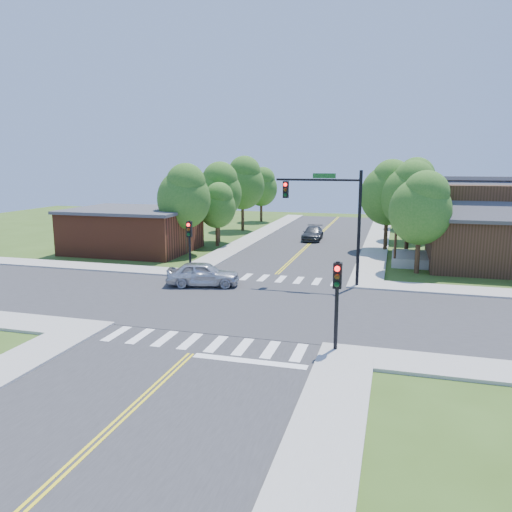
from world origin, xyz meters
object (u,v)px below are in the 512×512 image
(house_ne, at_px, (501,223))
(car_silver, at_px, (203,274))
(signal_pole_nw, at_px, (189,238))
(car_dgrey, at_px, (313,234))
(signal_pole_se, at_px, (337,289))
(signal_mast_ne, at_px, (332,209))

(house_ne, xyz_separation_m, car_silver, (-18.80, -11.09, -2.56))
(signal_pole_nw, bearing_deg, car_dgrey, 72.86)
(signal_pole_se, distance_m, signal_pole_nw, 15.84)
(signal_mast_ne, bearing_deg, signal_pole_nw, -179.93)
(signal_mast_ne, xyz_separation_m, car_silver, (-7.60, -2.44, -4.08))
(house_ne, height_order, car_dgrey, house_ne)
(signal_mast_ne, xyz_separation_m, house_ne, (11.19, 8.65, -1.52))
(car_dgrey, bearing_deg, signal_mast_ne, -79.87)
(signal_pole_se, xyz_separation_m, car_dgrey, (-5.71, 28.99, -2.01))
(signal_mast_ne, relative_size, signal_pole_se, 1.89)
(signal_pole_nw, xyz_separation_m, car_silver, (1.91, -2.43, -1.89))
(signal_pole_nw, relative_size, car_silver, 0.79)
(signal_pole_nw, bearing_deg, signal_mast_ne, 0.07)
(signal_pole_se, bearing_deg, signal_mast_ne, 98.56)
(signal_pole_se, distance_m, car_silver, 12.92)
(signal_pole_se, distance_m, house_ne, 22.03)
(signal_mast_ne, xyz_separation_m, car_dgrey, (-4.03, 17.77, -4.19))
(signal_mast_ne, distance_m, car_dgrey, 18.70)
(car_dgrey, bearing_deg, signal_pole_nw, -109.78)
(signal_pole_se, distance_m, car_dgrey, 29.61)
(signal_pole_se, bearing_deg, car_dgrey, 101.15)
(signal_mast_ne, relative_size, signal_pole_nw, 1.89)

